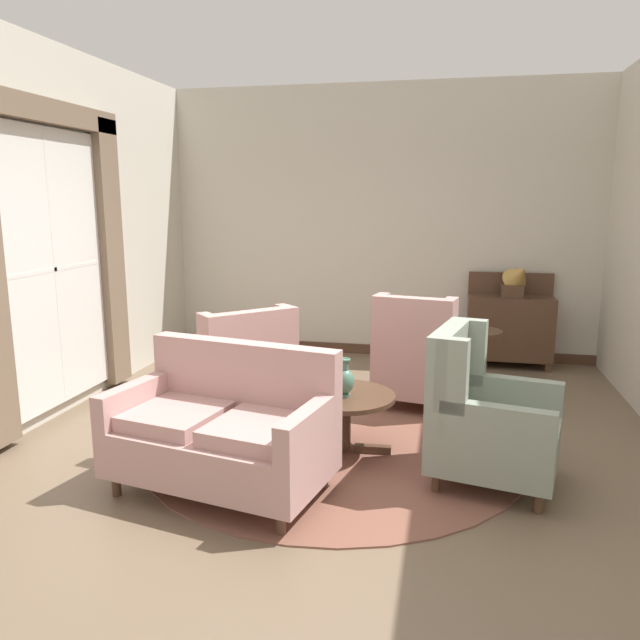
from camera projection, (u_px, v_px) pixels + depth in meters
ground at (327, 460)px, 4.55m from camera, size 9.22×9.22×0.00m
wall_back at (380, 223)px, 7.39m from camera, size 5.38×0.08×3.26m
wall_left at (75, 230)px, 5.70m from camera, size 0.08×4.61×3.26m
baseboard_back at (377, 350)px, 7.64m from camera, size 5.22×0.03×0.12m
area_rug at (334, 444)px, 4.83m from camera, size 2.96×2.96×0.01m
window_with_curtains at (55, 251)px, 5.26m from camera, size 0.12×2.05×2.68m
coffee_table at (344, 406)px, 4.62m from camera, size 0.77×0.77×0.47m
porcelain_vase at (345, 380)px, 4.52m from camera, size 0.14×0.14×0.29m
settee at (224, 431)px, 4.03m from camera, size 1.54×1.06×0.96m
armchair_beside_settee at (418, 360)px, 5.63m from camera, size 0.86×0.91×1.08m
armchair_near_sideboard at (483, 418)px, 4.14m from camera, size 0.95×0.92×1.07m
armchair_far_left at (239, 368)px, 5.49m from camera, size 1.20×1.20×0.99m
side_table at (475, 356)px, 5.98m from camera, size 0.50×0.50×0.66m
sideboard at (509, 326)px, 7.02m from camera, size 0.95×0.40×1.08m
gramophone at (517, 279)px, 6.82m from camera, size 0.41×0.45×0.46m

